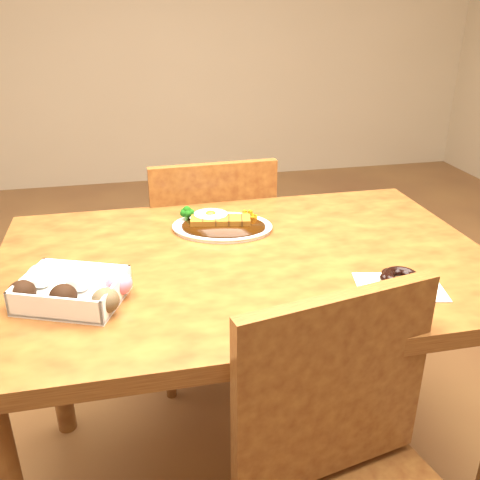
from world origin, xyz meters
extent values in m
plane|color=brown|center=(0.00, 0.00, 0.00)|extent=(6.00, 6.00, 0.00)
cube|color=#542510|center=(0.00, 0.00, 0.73)|extent=(1.20, 0.80, 0.04)
cylinder|color=#542510|center=(-0.54, 0.34, 0.35)|extent=(0.06, 0.06, 0.71)
cylinder|color=#542510|center=(0.54, 0.34, 0.35)|extent=(0.06, 0.06, 0.71)
cube|color=#542510|center=(-0.02, 0.60, 0.43)|extent=(0.43, 0.43, 0.04)
cylinder|color=#542510|center=(0.15, 0.78, 0.21)|extent=(0.04, 0.04, 0.41)
cylinder|color=#542510|center=(-0.19, 0.76, 0.21)|extent=(0.04, 0.04, 0.41)
cylinder|color=#542510|center=(0.16, 0.44, 0.21)|extent=(0.04, 0.04, 0.41)
cylinder|color=#542510|center=(-0.18, 0.42, 0.21)|extent=(0.04, 0.04, 0.41)
cube|color=#542510|center=(-0.01, 0.41, 0.67)|extent=(0.40, 0.04, 0.40)
cube|color=#542510|center=(0.07, -0.41, 0.67)|extent=(0.40, 0.11, 0.40)
ellipsoid|color=white|center=(-0.03, 0.18, 0.76)|extent=(0.31, 0.25, 0.01)
ellipsoid|color=black|center=(-0.03, 0.17, 0.76)|extent=(0.26, 0.21, 0.01)
cube|color=#6B380C|center=(-0.03, 0.19, 0.77)|extent=(0.17, 0.09, 0.02)
ellipsoid|color=white|center=(-0.05, 0.21, 0.78)|extent=(0.11, 0.10, 0.01)
ellipsoid|color=#FFB214|center=(-0.05, 0.21, 0.79)|extent=(0.03, 0.03, 0.02)
cube|color=white|center=(-0.40, -0.13, 0.78)|extent=(0.25, 0.22, 0.05)
ellipsoid|color=black|center=(-0.50, -0.13, 0.78)|extent=(0.06, 0.06, 0.05)
ellipsoid|color=black|center=(-0.41, -0.16, 0.78)|extent=(0.06, 0.06, 0.05)
ellipsoid|color=black|center=(-0.33, -0.19, 0.78)|extent=(0.06, 0.06, 0.05)
ellipsoid|color=beige|center=(-0.47, -0.06, 0.78)|extent=(0.06, 0.06, 0.05)
ellipsoid|color=beige|center=(-0.39, -0.09, 0.78)|extent=(0.06, 0.06, 0.05)
ellipsoid|color=pink|center=(-0.30, -0.13, 0.78)|extent=(0.06, 0.06, 0.05)
cube|color=silver|center=(0.29, -0.22, 0.75)|extent=(0.21, 0.17, 0.00)
torus|color=olive|center=(0.29, -0.22, 0.77)|extent=(0.11, 0.11, 0.03)
torus|color=black|center=(0.29, -0.22, 0.78)|extent=(0.10, 0.10, 0.02)
camera|label=1|loc=(-0.27, -1.14, 1.33)|focal=40.00mm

